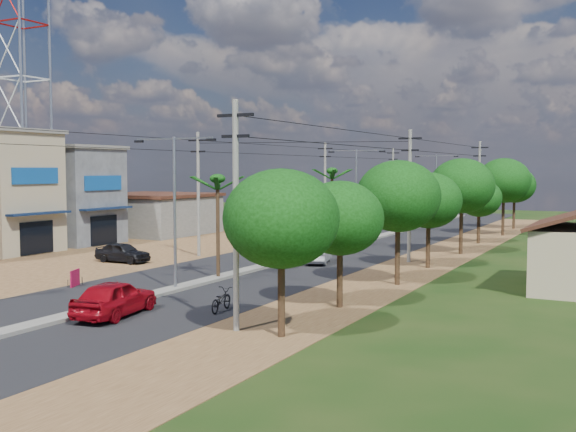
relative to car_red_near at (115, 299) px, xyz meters
name	(u,v)px	position (x,y,z in m)	size (l,w,h in m)	color
ground	(176,291)	(-1.50, 6.22, -0.79)	(160.00, 160.00, 0.00)	black
road	(303,257)	(-1.50, 21.22, -0.77)	(12.00, 110.00, 0.04)	black
median	(321,252)	(-1.50, 24.22, -0.70)	(1.00, 90.00, 0.18)	#605E56
dirt_lot_west	(77,256)	(-16.50, 14.22, -0.77)	(18.00, 46.00, 0.04)	brown
dirt_shoulder_east	(419,265)	(7.00, 21.22, -0.77)	(5.00, 90.00, 0.03)	brown
shophouse_grey	(68,195)	(-23.48, 20.22, 3.38)	(9.00, 6.40, 8.30)	#474A4E
low_shed	(152,214)	(-22.50, 30.22, 1.18)	(10.40, 10.40, 3.95)	#605E56
telecom_tower	(22,22)	(-28.50, 20.22, 18.33)	(3.80, 3.80, 43.00)	gray
tree_east_a	(281,219)	(8.00, 0.22, 3.70)	(4.40, 4.40, 6.37)	black
tree_east_b	(340,218)	(7.80, 6.22, 3.33)	(4.00, 4.00, 5.83)	black
tree_east_c	(398,196)	(8.20, 13.22, 4.08)	(4.60, 4.60, 6.83)	black
tree_east_d	(429,201)	(7.90, 20.22, 3.55)	(4.20, 4.20, 6.13)	black
tree_east_e	(462,186)	(8.10, 28.22, 4.30)	(4.80, 4.80, 7.14)	black
tree_east_f	(479,198)	(7.70, 36.22, 3.10)	(3.80, 3.80, 5.52)	black
tree_east_g	(504,181)	(8.30, 44.22, 4.45)	(5.00, 5.00, 7.38)	black
tree_east_h	(515,185)	(8.00, 52.22, 3.85)	(4.40, 4.40, 6.52)	black
palm_median_near	(218,183)	(-1.50, 10.22, 4.75)	(2.00, 2.00, 6.15)	black
palm_median_mid	(332,175)	(-1.50, 26.22, 5.11)	(2.00, 2.00, 6.55)	black
palm_median_far	(398,180)	(-1.50, 42.22, 4.48)	(2.00, 2.00, 5.85)	black
streetlight_near	(175,199)	(-1.50, 6.22, 4.00)	(5.10, 0.18, 8.00)	gray
streetlight_mid	(356,187)	(-1.50, 31.22, 4.00)	(5.10, 0.18, 8.00)	gray
streetlight_far	(436,182)	(-1.50, 56.22, 4.00)	(5.10, 0.18, 8.00)	gray
utility_pole_w_b	(198,191)	(-8.50, 18.22, 3.97)	(1.60, 0.24, 9.00)	#605E56
utility_pole_w_c	(325,185)	(-8.50, 40.22, 3.97)	(1.60, 0.24, 9.00)	#605E56
utility_pole_w_d	(393,181)	(-8.50, 61.22, 3.97)	(1.60, 0.24, 9.00)	#605E56
utility_pole_e_a	(236,210)	(6.00, 0.22, 3.97)	(1.60, 0.24, 9.00)	#605E56
utility_pole_e_b	(409,193)	(6.00, 22.22, 3.97)	(1.60, 0.24, 9.00)	#605E56
utility_pole_e_c	(479,185)	(6.00, 44.22, 3.97)	(1.60, 0.24, 9.00)	#605E56
car_red_near	(115,299)	(0.00, 0.00, 0.00)	(1.86, 4.61, 1.57)	maroon
car_silver_mid	(318,254)	(0.79, 18.84, -0.13)	(1.39, 3.98, 1.31)	#A6A9AE
car_white_far	(343,234)	(-3.00, 31.92, -0.11)	(1.90, 4.67, 1.35)	#AFAFAB
car_parked_dark	(123,253)	(-11.09, 13.03, -0.11)	(1.60, 3.97, 1.35)	black
moto_rider_east	(221,301)	(3.51, 2.91, -0.28)	(0.67, 1.93, 1.02)	black
moto_rider_west_a	(271,242)	(-6.50, 25.42, -0.34)	(0.60, 1.71, 0.90)	black
moto_rider_west_b	(326,230)	(-6.50, 36.12, -0.25)	(0.51, 1.79, 1.08)	black
roadside_sign	(75,278)	(-7.00, 4.63, -0.32)	(0.50, 1.07, 0.93)	maroon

